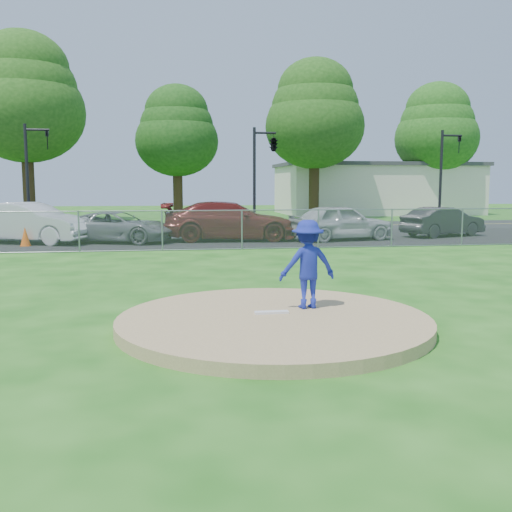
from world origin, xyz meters
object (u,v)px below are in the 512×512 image
Objects in this scene: tree_right at (315,114)px; traffic_signal_right at (445,169)px; traffic_signal_center at (272,146)px; parked_car_darkred at (230,221)px; parked_car_charcoal at (443,222)px; traffic_signal_left at (32,167)px; parked_car_white at (30,223)px; pitcher at (308,264)px; parked_car_pearl at (341,222)px; tree_center at (177,131)px; tree_far_right at (437,128)px; parked_car_gray at (118,227)px; commercial_building at (375,188)px; tree_left at (24,97)px; traffic_cone at (25,236)px.

traffic_signal_right is at bearing -62.36° from tree_right.
traffic_signal_center is at bearing -116.71° from tree_right.
parked_car_charcoal is (10.31, 0.49, -0.16)m from parked_car_darkred.
traffic_signal_left is at bearing 53.84° from parked_car_charcoal.
parked_car_white is 1.23× the size of parked_car_charcoal.
pitcher is 0.35× the size of parked_car_pearl.
tree_right is (10.00, -2.00, 1.18)m from tree_center.
traffic_signal_center is 3.45× the size of pitcher.
parked_car_white is at bearing -135.34° from tree_right.
tree_far_right is 31.54m from parked_car_gray.
commercial_building is 28.55m from tree_left.
parked_car_pearl is (-14.17, -19.99, -6.25)m from tree_far_right.
parked_car_white is at bearing -136.49° from commercial_building.
traffic_signal_center is 21.97m from pitcher.
commercial_building is 2.93× the size of traffic_signal_center.
parked_car_white is at bearing -79.02° from traffic_signal_left.
tree_center is 1.76× the size of traffic_signal_right.
tree_right reaches higher than traffic_cone.
tree_left is at bearing 160.37° from traffic_signal_right.
tree_center reaches higher than traffic_signal_center.
tree_left is at bearing 34.49° from parked_car_pearl.
tree_center is 19.34m from parked_car_darkred.
tree_far_right is 1.82× the size of parked_car_darkred.
tree_far_right is 31.78m from traffic_signal_left.
parked_car_pearl is at bearing -92.12° from parked_car_darkred.
parked_car_gray is 0.81× the size of parked_car_darkred.
tree_right is 17.51m from parked_car_charcoal.
tree_far_right is 2.06× the size of parked_car_white.
tree_left is 2.96× the size of parked_car_charcoal.
tree_center is (-17.00, -4.00, 4.31)m from commercial_building.
parked_car_gray is (3.64, -0.23, -0.20)m from parked_car_white.
commercial_building is at bearing 32.87° from traffic_signal_left.
parked_car_white is at bearing 93.36° from traffic_cone.
parked_car_pearl is 5.52m from parked_car_charcoal.
tree_center reaches higher than parked_car_gray.
tree_center reaches higher than parked_car_charcoal.
traffic_signal_left is at bearing -147.13° from commercial_building.
commercial_building is 32.47m from parked_car_white.
parked_car_gray reaches higher than traffic_cone.
tree_center is at bearing 71.69° from traffic_cone.
traffic_signal_right is 7.15m from parked_car_charcoal.
parked_car_darkred reaches higher than traffic_cone.
tree_left is 17.84m from traffic_signal_center.
tree_center is at bearing 141.78° from traffic_signal_right.
tree_right is 1.97× the size of parked_car_darkred.
parked_car_white is 3.65m from parked_car_gray.
tree_far_right is 27.90m from parked_car_darkred.
tree_right reaches higher than parked_car_charcoal.
commercial_building is 2.93× the size of traffic_signal_right.
parked_car_darkred is at bearing -84.01° from tree_center.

